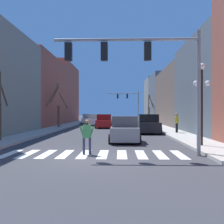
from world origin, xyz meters
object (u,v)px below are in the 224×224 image
(car_driving_toward_lane, at_px, (104,122))
(car_parked_left_near, at_px, (89,119))
(car_parked_left_far, at_px, (124,130))
(street_tree_right_mid, at_px, (149,111))
(traffic_signal_far, at_px, (129,100))
(car_driving_away_lane, at_px, (97,120))
(pedestrian_on_right_sidewalk, at_px, (177,121))
(street_tree_left_near, at_px, (57,107))
(street_lamp_right_corner, at_px, (202,87))
(pedestrian_on_left_sidewalk, at_px, (87,134))
(traffic_signal_near, at_px, (143,63))
(car_parked_right_mid, at_px, (148,124))

(car_driving_toward_lane, bearing_deg, car_parked_left_near, -163.76)
(car_parked_left_far, distance_m, street_tree_right_mid, 29.93)
(traffic_signal_far, distance_m, car_driving_away_lane, 13.98)
(pedestrian_on_right_sidewalk, distance_m, street_tree_left_near, 15.26)
(car_driving_toward_lane, bearing_deg, street_tree_left_near, -84.95)
(street_lamp_right_corner, bearing_deg, car_driving_toward_lane, 110.16)
(car_parked_left_far, bearing_deg, pedestrian_on_right_sidewalk, -38.29)
(traffic_signal_far, height_order, pedestrian_on_left_sidewalk, traffic_signal_far)
(traffic_signal_near, xyz_separation_m, traffic_signal_far, (0.75, 38.76, 0.04))
(traffic_signal_far, xyz_separation_m, pedestrian_on_right_sidewalk, (3.33, -27.12, -3.13))
(traffic_signal_near, bearing_deg, traffic_signal_far, 88.89)
(traffic_signal_near, distance_m, car_parked_left_far, 6.56)
(traffic_signal_far, relative_size, car_parked_left_far, 1.49)
(car_parked_right_mid, relative_size, pedestrian_on_right_sidewalk, 2.69)
(traffic_signal_near, relative_size, street_lamp_right_corner, 1.48)
(car_parked_right_mid, distance_m, pedestrian_on_right_sidewalk, 2.74)
(car_driving_away_lane, xyz_separation_m, street_tree_right_mid, (8.73, 8.70, 1.45))
(car_driving_away_lane, xyz_separation_m, car_parked_left_far, (3.72, -20.77, 0.03))
(traffic_signal_far, height_order, car_parked_left_near, traffic_signal_far)
(pedestrian_on_left_sidewalk, bearing_deg, street_tree_left_near, -78.87)
(car_driving_toward_lane, height_order, street_tree_right_mid, street_tree_right_mid)
(car_driving_away_lane, bearing_deg, car_parked_left_far, 10.15)
(pedestrian_on_left_sidewalk, bearing_deg, pedestrian_on_right_sidewalk, -126.58)
(street_lamp_right_corner, bearing_deg, street_tree_right_mid, 88.68)
(car_parked_left_far, distance_m, street_tree_left_near, 16.45)
(car_parked_left_far, relative_size, pedestrian_on_left_sidewalk, 2.54)
(street_lamp_right_corner, relative_size, car_parked_left_near, 1.04)
(traffic_signal_far, bearing_deg, pedestrian_on_right_sidewalk, -83.00)
(traffic_signal_near, relative_size, street_tree_right_mid, 1.35)
(pedestrian_on_right_sidewalk, height_order, pedestrian_on_left_sidewalk, pedestrian_on_right_sidewalk)
(traffic_signal_far, relative_size, pedestrian_on_left_sidewalk, 3.78)
(traffic_signal_far, distance_m, street_lamp_right_corner, 36.26)
(pedestrian_on_left_sidewalk, distance_m, street_tree_right_mid, 35.49)
(street_tree_left_near, height_order, street_tree_right_mid, street_tree_left_near)
(car_parked_right_mid, xyz_separation_m, pedestrian_on_left_sidewalk, (-4.20, -12.56, 0.15))
(traffic_signal_far, bearing_deg, street_tree_left_near, -116.61)
(car_parked_left_far, xyz_separation_m, pedestrian_on_left_sidewalk, (-1.86, -5.33, 0.18))
(car_driving_toward_lane, height_order, street_tree_left_near, street_tree_left_near)
(car_parked_left_near, bearing_deg, street_tree_left_near, 168.21)
(pedestrian_on_left_sidewalk, relative_size, street_tree_right_mid, 0.33)
(street_tree_right_mid, bearing_deg, car_parked_right_mid, -96.83)
(traffic_signal_near, xyz_separation_m, car_parked_right_mid, (1.60, 12.74, -3.45))
(street_lamp_right_corner, xyz_separation_m, car_driving_toward_lane, (-6.49, 17.68, -2.58))
(street_lamp_right_corner, bearing_deg, traffic_signal_near, -143.34)
(traffic_signal_far, distance_m, pedestrian_on_right_sidewalk, 27.50)
(car_driving_away_lane, distance_m, car_parked_left_near, 5.65)
(traffic_signal_far, height_order, car_parked_left_far, traffic_signal_far)
(traffic_signal_far, bearing_deg, street_tree_right_mid, -47.01)
(car_driving_away_lane, distance_m, car_parked_left_far, 21.10)
(street_lamp_right_corner, distance_m, pedestrian_on_right_sidewalk, 9.30)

